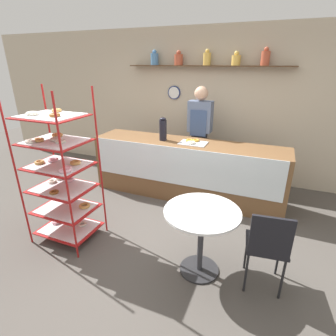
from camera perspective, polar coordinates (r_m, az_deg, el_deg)
The scene contains 9 objects.
ground_plane at distance 3.54m, azimuth -2.78°, elevation -14.50°, with size 14.00×14.00×0.00m, color #4C4742.
back_wall at distance 5.06m, azimuth 8.33°, elevation 13.44°, with size 10.00×0.30×2.70m.
display_counter at distance 4.31m, azimuth 4.09°, elevation -0.31°, with size 3.09×0.66×0.93m.
pastry_rack at distance 3.35m, azimuth -22.32°, elevation -1.47°, with size 0.75×0.59×1.87m.
person_worker at distance 4.58m, azimuth 6.88°, elevation 7.56°, with size 0.40×0.23×1.75m.
cafe_table at distance 2.73m, azimuth 7.29°, elevation -12.42°, with size 0.77×0.77×0.75m.
cafe_chair at distance 2.69m, azimuth 20.93°, elevation -15.14°, with size 0.42×0.42×0.88m.
coffee_carafe at distance 4.22m, azimuth -1.11°, elevation 8.46°, with size 0.12×0.12×0.37m.
donut_tray_counter at distance 4.10m, azimuth 5.37°, elevation 5.62°, with size 0.42×0.31×0.05m.
Camera 1 is at (1.24, -2.56, 2.10)m, focal length 28.00 mm.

